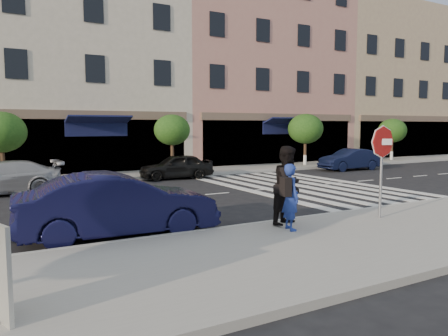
% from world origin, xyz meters
% --- Properties ---
extents(ground, '(120.00, 120.00, 0.00)m').
position_xyz_m(ground, '(0.00, 0.00, 0.00)').
color(ground, black).
rests_on(ground, ground).
extents(sidewalk_near, '(60.00, 4.50, 0.15)m').
position_xyz_m(sidewalk_near, '(0.00, -3.75, 0.07)').
color(sidewalk_near, gray).
rests_on(sidewalk_near, ground).
extents(sidewalk_far, '(60.00, 3.00, 0.15)m').
position_xyz_m(sidewalk_far, '(0.00, 11.00, 0.07)').
color(sidewalk_far, gray).
rests_on(sidewalk_far, ground).
extents(building_centre, '(11.00, 9.00, 11.00)m').
position_xyz_m(building_centre, '(-0.50, 17.00, 5.50)').
color(building_centre, beige).
rests_on(building_centre, ground).
extents(building_east_mid, '(13.00, 9.00, 13.00)m').
position_xyz_m(building_east_mid, '(11.50, 17.00, 6.50)').
color(building_east_mid, tan).
rests_on(building_east_mid, ground).
extents(building_east_far, '(12.00, 9.00, 12.00)m').
position_xyz_m(building_east_far, '(24.00, 17.00, 6.00)').
color(building_east_far, tan).
rests_on(building_east_far, ground).
extents(street_tree_wb, '(2.10, 2.10, 3.06)m').
position_xyz_m(street_tree_wb, '(-5.00, 10.80, 2.31)').
color(street_tree_wb, '#473323').
rests_on(street_tree_wb, sidewalk_far).
extents(street_tree_c, '(1.90, 1.90, 3.04)m').
position_xyz_m(street_tree_c, '(3.00, 10.80, 2.36)').
color(street_tree_c, '#473323').
rests_on(street_tree_c, sidewalk_far).
extents(street_tree_ea, '(2.20, 2.20, 3.19)m').
position_xyz_m(street_tree_ea, '(12.00, 10.80, 2.39)').
color(street_tree_ea, '#473323').
rests_on(street_tree_ea, sidewalk_far).
extents(street_tree_eb, '(2.00, 2.00, 2.94)m').
position_xyz_m(street_tree_eb, '(20.00, 10.80, 2.22)').
color(street_tree_eb, '#473323').
rests_on(street_tree_eb, sidewalk_far).
extents(stop_sign, '(0.83, 0.32, 2.47)m').
position_xyz_m(stop_sign, '(3.35, -2.62, 1.95)').
color(stop_sign, gray).
rests_on(stop_sign, sidewalk_near).
extents(photographer, '(0.48, 0.64, 1.57)m').
position_xyz_m(photographer, '(0.42, -2.50, 0.93)').
color(photographer, navy).
rests_on(photographer, sidewalk_near).
extents(walker, '(1.18, 1.07, 1.96)m').
position_xyz_m(walker, '(0.74, -2.00, 1.13)').
color(walker, black).
rests_on(walker, sidewalk_near).
extents(car_near_mid, '(4.67, 1.88, 1.51)m').
position_xyz_m(car_near_mid, '(-3.13, -0.58, 0.75)').
color(car_near_mid, black).
rests_on(car_near_mid, ground).
extents(car_far_left, '(4.42, 1.89, 1.27)m').
position_xyz_m(car_far_left, '(-5.24, 7.74, 0.64)').
color(car_far_left, '#9E9EA3').
rests_on(car_far_left, ground).
extents(car_far_mid, '(3.71, 1.80, 1.22)m').
position_xyz_m(car_far_mid, '(2.49, 9.10, 0.61)').
color(car_far_mid, black).
rests_on(car_far_mid, ground).
extents(car_far_right, '(3.85, 1.50, 1.25)m').
position_xyz_m(car_far_right, '(12.99, 7.95, 0.63)').
color(car_far_right, black).
rests_on(car_far_right, ground).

